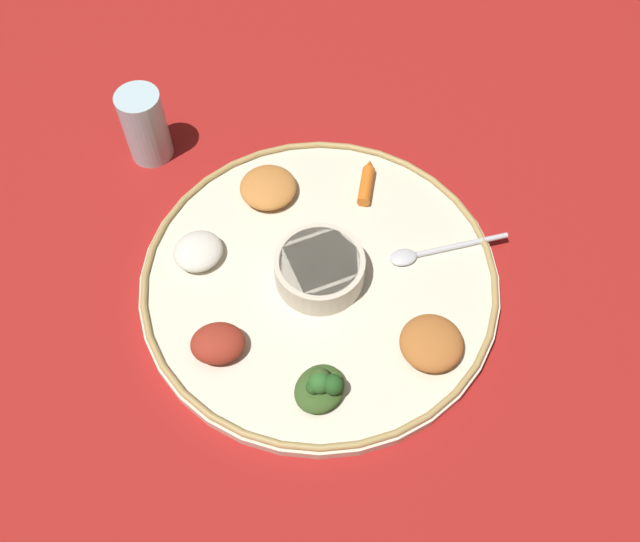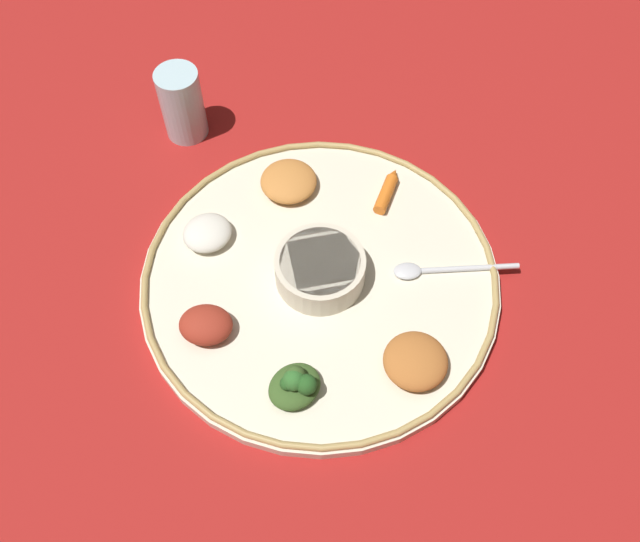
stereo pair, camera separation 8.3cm
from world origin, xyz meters
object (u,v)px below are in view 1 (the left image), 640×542
at_px(center_bowl, 320,268).
at_px(drinking_glass, 147,129).
at_px(greens_pile, 323,386).
at_px(spoon, 430,252).
at_px(carrot_near_spoon, 367,182).

relative_size(center_bowl, drinking_glass, 1.03).
bearing_deg(center_bowl, drinking_glass, -132.67).
distance_m(center_bowl, greens_pile, 0.15).
bearing_deg(greens_pile, drinking_glass, -146.97).
height_order(spoon, carrot_near_spoon, carrot_near_spoon).
distance_m(spoon, greens_pile, 0.22).
distance_m(carrot_near_spoon, drinking_glass, 0.30).
bearing_deg(carrot_near_spoon, spoon, 34.63).
xyz_separation_m(greens_pile, carrot_near_spoon, (-0.29, 0.06, -0.01)).
relative_size(center_bowl, greens_pile, 1.36).
bearing_deg(drinking_glass, greens_pile, 33.03).
xyz_separation_m(center_bowl, greens_pile, (0.15, 0.00, -0.00)).
xyz_separation_m(center_bowl, spoon, (-0.03, 0.14, -0.02)).
distance_m(greens_pile, drinking_glass, 0.43).
bearing_deg(carrot_near_spoon, greens_pile, -11.44).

